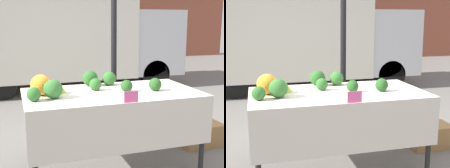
% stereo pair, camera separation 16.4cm
% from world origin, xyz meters
% --- Properties ---
extents(ground_plane, '(40.00, 40.00, 0.00)m').
position_xyz_m(ground_plane, '(0.00, 0.00, 0.00)').
color(ground_plane, slate).
extents(tent_pole, '(0.07, 0.07, 2.56)m').
position_xyz_m(tent_pole, '(0.26, 0.73, 1.28)').
color(tent_pole, black).
rests_on(tent_pole, ground_plane).
extents(parked_truck, '(4.82, 2.02, 2.30)m').
position_xyz_m(parked_truck, '(0.26, 4.20, 1.23)').
color(parked_truck, silver).
rests_on(parked_truck, ground_plane).
extents(market_table, '(1.74, 0.92, 0.80)m').
position_xyz_m(market_table, '(0.00, -0.06, 0.71)').
color(market_table, beige).
rests_on(market_table, ground_plane).
extents(orange_cauliflower, '(0.20, 0.20, 0.20)m').
position_xyz_m(orange_cauliflower, '(-0.69, 0.07, 0.90)').
color(orange_cauliflower, orange).
rests_on(orange_cauliflower, market_table).
extents(romanesco_head, '(0.15, 0.15, 0.12)m').
position_xyz_m(romanesco_head, '(-0.52, 0.12, 0.86)').
color(romanesco_head, '#93B238').
rests_on(romanesco_head, market_table).
extents(broccoli_head_0, '(0.13, 0.13, 0.13)m').
position_xyz_m(broccoli_head_0, '(-0.14, 0.11, 0.87)').
color(broccoli_head_0, '#2D6628').
rests_on(broccoli_head_0, market_table).
extents(broccoli_head_1, '(0.15, 0.15, 0.15)m').
position_xyz_m(broccoli_head_1, '(0.07, 0.33, 0.88)').
color(broccoli_head_1, '#2D6628').
rests_on(broccoli_head_1, market_table).
extents(broccoli_head_2, '(0.13, 0.13, 0.13)m').
position_xyz_m(broccoli_head_2, '(-0.77, -0.14, 0.87)').
color(broccoli_head_2, '#2D6628').
rests_on(broccoli_head_2, market_table).
extents(broccoli_head_3, '(0.17, 0.17, 0.17)m').
position_xyz_m(broccoli_head_3, '(-0.14, 0.35, 0.89)').
color(broccoli_head_3, '#285B23').
rests_on(broccoli_head_3, market_table).
extents(broccoli_head_4, '(0.12, 0.12, 0.12)m').
position_xyz_m(broccoli_head_4, '(0.14, -0.05, 0.86)').
color(broccoli_head_4, '#23511E').
rests_on(broccoli_head_4, market_table).
extents(broccoli_head_5, '(0.13, 0.13, 0.13)m').
position_xyz_m(broccoli_head_5, '(0.43, -0.09, 0.87)').
color(broccoli_head_5, '#23511E').
rests_on(broccoli_head_5, market_table).
extents(broccoli_head_6, '(0.18, 0.18, 0.18)m').
position_xyz_m(broccoli_head_6, '(-0.60, -0.09, 0.89)').
color(broccoli_head_6, '#336B2D').
rests_on(broccoli_head_6, market_table).
extents(price_sign, '(0.13, 0.01, 0.10)m').
position_xyz_m(price_sign, '(0.03, -0.45, 0.85)').
color(price_sign, '#F45B9E').
rests_on(price_sign, market_table).
extents(produce_crate, '(0.51, 0.34, 0.27)m').
position_xyz_m(produce_crate, '(1.22, 0.22, 0.14)').
color(produce_crate, '#9E7042').
rests_on(produce_crate, ground_plane).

